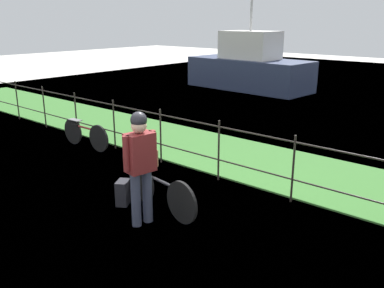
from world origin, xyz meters
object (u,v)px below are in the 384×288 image
(terrier_dog, at_px, (145,145))
(moored_boat_near, at_px, (249,68))
(bicycle_main, at_px, (160,190))
(cyclist_person, at_px, (140,159))
(backpack_on_paving, at_px, (123,192))
(wooden_crate, at_px, (145,157))
(bicycle_parked, at_px, (85,134))

(terrier_dog, bearing_deg, moored_boat_near, 115.35)
(bicycle_main, height_order, cyclist_person, cyclist_person)
(bicycle_main, height_order, backpack_on_paving, bicycle_main)
(moored_boat_near, bearing_deg, wooden_crate, -64.75)
(terrier_dog, height_order, backpack_on_paving, terrier_dog)
(wooden_crate, relative_size, moored_boat_near, 0.07)
(wooden_crate, bearing_deg, backpack_on_paving, -132.16)
(bicycle_parked, relative_size, moored_boat_near, 0.29)
(cyclist_person, height_order, backpack_on_paving, cyclist_person)
(wooden_crate, bearing_deg, terrier_dog, -8.18)
(bicycle_main, xyz_separation_m, wooden_crate, (-0.38, 0.05, 0.44))
(moored_boat_near, bearing_deg, terrier_dog, -64.65)
(bicycle_main, height_order, bicycle_parked, bicycle_main)
(bicycle_main, bearing_deg, moored_boat_near, 116.74)
(wooden_crate, bearing_deg, bicycle_parked, 160.48)
(cyclist_person, distance_m, moored_boat_near, 12.65)
(cyclist_person, bearing_deg, backpack_on_paving, 160.82)
(backpack_on_paving, bearing_deg, wooden_crate, 106.18)
(wooden_crate, height_order, bicycle_parked, wooden_crate)
(backpack_on_paving, height_order, bicycle_parked, bicycle_parked)
(bicycle_main, distance_m, moored_boat_near, 12.19)
(bicycle_parked, height_order, moored_boat_near, moored_boat_near)
(backpack_on_paving, xyz_separation_m, moored_boat_near, (-4.86, 11.09, 0.70))
(bicycle_parked, distance_m, moored_boat_near, 9.84)
(bicycle_parked, bearing_deg, moored_boat_near, 100.58)
(cyclist_person, distance_m, bicycle_parked, 4.20)
(bicycle_main, relative_size, backpack_on_paving, 4.19)
(bicycle_main, relative_size, moored_boat_near, 0.31)
(backpack_on_paving, xyz_separation_m, bicycle_parked, (-3.05, 1.44, 0.13))
(wooden_crate, xyz_separation_m, cyclist_person, (0.48, -0.52, 0.22))
(backpack_on_paving, distance_m, moored_boat_near, 12.13)
(bicycle_main, bearing_deg, cyclist_person, -77.57)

